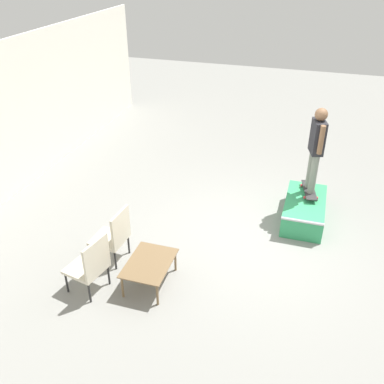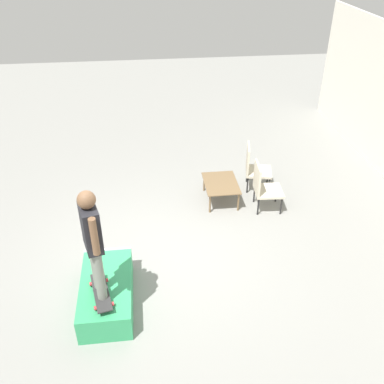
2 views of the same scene
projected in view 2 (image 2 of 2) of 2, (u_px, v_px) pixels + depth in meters
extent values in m
plane|color=gray|center=(163.00, 257.00, 7.15)|extent=(24.00, 24.00, 0.00)
cube|color=#339E60|center=(107.00, 293.00, 6.19)|extent=(1.43, 0.73, 0.41)
cylinder|color=#B7B7BC|center=(108.00, 250.00, 6.67)|extent=(0.05, 0.73, 0.05)
cube|color=#2D2D2D|center=(101.00, 292.00, 5.80)|extent=(0.77, 0.35, 0.02)
cylinder|color=red|center=(113.00, 304.00, 5.67)|extent=(0.06, 0.04, 0.05)
cylinder|color=red|center=(95.00, 308.00, 5.60)|extent=(0.06, 0.04, 0.05)
cylinder|color=red|center=(107.00, 280.00, 6.04)|extent=(0.06, 0.04, 0.05)
cylinder|color=red|center=(91.00, 284.00, 5.97)|extent=(0.06, 0.04, 0.05)
cylinder|color=gray|center=(96.00, 265.00, 5.67)|extent=(0.13, 0.13, 0.77)
cylinder|color=gray|center=(99.00, 276.00, 5.50)|extent=(0.13, 0.13, 0.77)
cube|color=#232328|center=(91.00, 228.00, 5.22)|extent=(0.42, 0.29, 0.61)
cylinder|color=brown|center=(87.00, 215.00, 5.38)|extent=(0.09, 0.09, 0.52)
cylinder|color=brown|center=(94.00, 237.00, 5.00)|extent=(0.09, 0.09, 0.52)
sphere|color=brown|center=(86.00, 200.00, 4.99)|extent=(0.22, 0.22, 0.22)
cube|color=brown|center=(221.00, 183.00, 8.39)|extent=(0.89, 0.65, 0.02)
cylinder|color=brown|center=(204.00, 182.00, 8.80)|extent=(0.04, 0.04, 0.39)
cylinder|color=brown|center=(210.00, 204.00, 8.14)|extent=(0.04, 0.04, 0.39)
cylinder|color=brown|center=(230.00, 181.00, 8.85)|extent=(0.04, 0.04, 0.39)
cylinder|color=brown|center=(238.00, 202.00, 8.19)|extent=(0.04, 0.04, 0.39)
cylinder|color=black|center=(269.00, 186.00, 8.70)|extent=(0.03, 0.03, 0.36)
cylinder|color=black|center=(268.00, 175.00, 9.07)|extent=(0.03, 0.03, 0.36)
cylinder|color=black|center=(247.00, 185.00, 8.73)|extent=(0.03, 0.03, 0.36)
cylinder|color=black|center=(247.00, 174.00, 9.10)|extent=(0.03, 0.03, 0.36)
cube|color=beige|center=(259.00, 171.00, 8.79)|extent=(0.62, 0.62, 0.05)
cube|color=beige|center=(248.00, 158.00, 8.65)|extent=(0.52, 0.15, 0.54)
cylinder|color=black|center=(281.00, 206.00, 8.10)|extent=(0.03, 0.03, 0.36)
cylinder|color=black|center=(276.00, 193.00, 8.47)|extent=(0.03, 0.03, 0.36)
cylinder|color=black|center=(258.00, 207.00, 8.08)|extent=(0.03, 0.03, 0.36)
cylinder|color=black|center=(254.00, 194.00, 8.45)|extent=(0.03, 0.03, 0.36)
cube|color=beige|center=(268.00, 191.00, 8.16)|extent=(0.56, 0.56, 0.05)
cube|color=beige|center=(257.00, 178.00, 7.99)|extent=(0.52, 0.08, 0.54)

